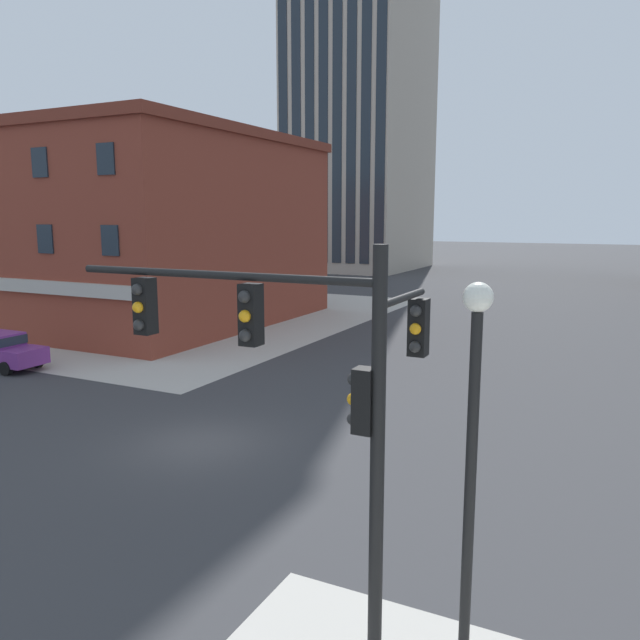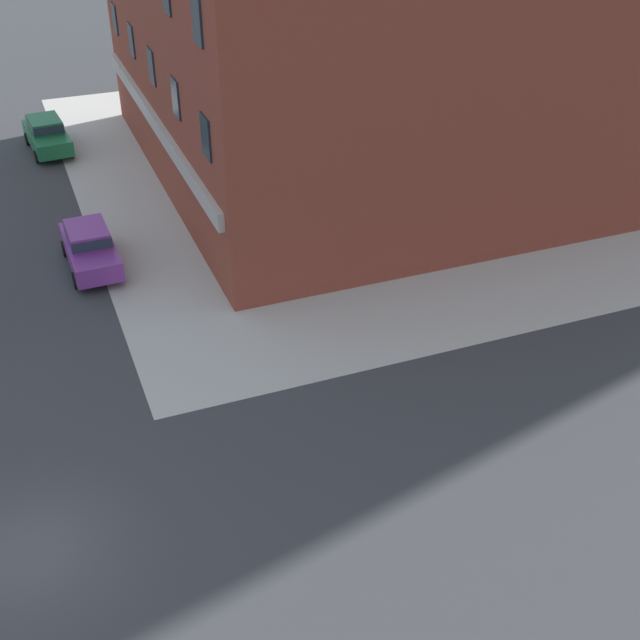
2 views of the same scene
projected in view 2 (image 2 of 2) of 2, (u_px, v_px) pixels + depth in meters
name	position (u px, v px, depth m)	size (l,w,h in m)	color
ground_plane	(29.00, 553.00, 21.15)	(320.00, 320.00, 0.00)	#38383A
sidewalk_far_corner	(401.00, 158.00, 42.92)	(32.00, 32.00, 0.02)	#B7B2A8
car_main_northbound_near	(90.00, 246.00, 32.99)	(4.44, 1.96, 1.68)	#7A3389
car_parked_curb	(47.00, 133.00, 43.30)	(4.53, 2.16, 1.68)	#1E6B3D
storefront_block_near_corner	(363.00, 37.00, 39.20)	(23.11, 20.17, 12.24)	brown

